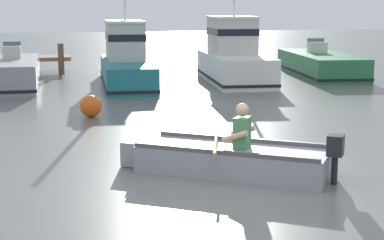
{
  "coord_description": "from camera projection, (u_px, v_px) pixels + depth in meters",
  "views": [
    {
      "loc": [
        -2.65,
        -8.27,
        2.71
      ],
      "look_at": [
        0.19,
        2.98,
        0.55
      ],
      "focal_mm": 56.83,
      "sensor_mm": 36.0,
      "label": 1
    }
  ],
  "objects": [
    {
      "name": "ground_plane",
      "position": [
        229.0,
        192.0,
        9.02
      ],
      "size": [
        120.0,
        120.0,
        0.0
      ],
      "primitive_type": "plane",
      "color": "slate"
    },
    {
      "name": "rowboat_with_person",
      "position": [
        229.0,
        158.0,
        10.02
      ],
      "size": [
        3.33,
        2.72,
        1.19
      ],
      "color": "gray",
      "rests_on": "ground"
    },
    {
      "name": "moored_boat_grey",
      "position": [
        12.0,
        73.0,
        21.13
      ],
      "size": [
        1.92,
        5.77,
        1.5
      ],
      "color": "gray",
      "rests_on": "ground"
    },
    {
      "name": "moored_boat_teal",
      "position": [
        126.0,
        61.0,
        21.64
      ],
      "size": [
        2.12,
        6.51,
        4.12
      ],
      "color": "#1E727A",
      "rests_on": "ground"
    },
    {
      "name": "moored_boat_white",
      "position": [
        233.0,
        57.0,
        22.47
      ],
      "size": [
        2.55,
        5.92,
        3.54
      ],
      "color": "white",
      "rests_on": "ground"
    },
    {
      "name": "moored_boat_green",
      "position": [
        320.0,
        65.0,
        24.53
      ],
      "size": [
        3.0,
        6.48,
        1.45
      ],
      "color": "#287042",
      "rests_on": "ground"
    },
    {
      "name": "mooring_buoy",
      "position": [
        91.0,
        106.0,
        15.16
      ],
      "size": [
        0.55,
        0.55,
        0.55
      ],
      "primitive_type": "sphere",
      "color": "#E55919",
      "rests_on": "ground"
    }
  ]
}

